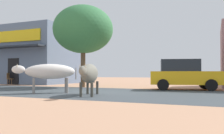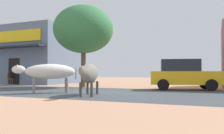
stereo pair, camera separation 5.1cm
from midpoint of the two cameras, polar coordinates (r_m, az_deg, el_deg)
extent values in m
plane|color=tan|center=(11.71, -4.29, -5.85)|extent=(80.00, 80.00, 0.00)
cube|color=#3E454A|center=(11.71, -4.29, -5.84)|extent=(72.00, 6.44, 0.00)
cube|color=slate|center=(23.08, -16.70, 2.54)|extent=(6.13, 5.20, 4.97)
cube|color=yellow|center=(21.27, -21.30, 6.69)|extent=(4.90, 0.10, 0.90)
cube|color=#262D38|center=(20.88, -22.07, 4.37)|extent=(5.88, 0.90, 0.12)
cube|color=black|center=(21.24, -21.74, -0.94)|extent=(1.10, 0.06, 2.10)
cylinder|color=brown|center=(15.94, -6.57, -0.22)|extent=(0.30, 0.30, 2.48)
ellipsoid|color=#347542|center=(16.19, -6.55, 8.66)|extent=(3.87, 3.87, 3.10)
cube|color=gold|center=(13.92, 16.66, -2.42)|extent=(3.94, 2.46, 0.70)
cube|color=#1E2328|center=(13.90, 15.52, 0.33)|extent=(2.31, 1.95, 0.64)
cylinder|color=black|center=(14.94, 20.82, -3.66)|extent=(0.63, 0.31, 0.60)
cylinder|color=black|center=(13.32, 22.20, -3.92)|extent=(0.63, 0.31, 0.60)
cylinder|color=black|center=(14.67, 11.65, -3.76)|extent=(0.63, 0.31, 0.60)
cylinder|color=black|center=(13.01, 11.90, -4.06)|extent=(0.63, 0.31, 0.60)
ellipsoid|color=silver|center=(11.45, -13.95, -1.02)|extent=(2.08, 1.92, 0.68)
ellipsoid|color=silver|center=(11.44, -20.74, -0.54)|extent=(0.61, 0.58, 0.36)
cone|color=beige|center=(11.35, -21.02, 0.38)|extent=(0.06, 0.06, 0.12)
cone|color=beige|center=(11.55, -20.96, 0.35)|extent=(0.06, 0.06, 0.12)
cylinder|color=gray|center=(11.22, -17.58, -4.22)|extent=(0.11, 0.11, 0.69)
cylinder|color=gray|center=(11.65, -17.58, -4.11)|extent=(0.11, 0.11, 0.69)
cylinder|color=gray|center=(11.31, -10.25, -4.24)|extent=(0.11, 0.11, 0.69)
cylinder|color=gray|center=(11.74, -10.52, -4.14)|extent=(0.11, 0.11, 0.69)
cylinder|color=gray|center=(11.58, -8.23, -1.54)|extent=(0.05, 0.05, 0.54)
ellipsoid|color=slate|center=(10.00, -5.10, -1.51)|extent=(1.19, 2.12, 0.78)
ellipsoid|color=slate|center=(8.77, -6.65, -0.88)|extent=(0.43, 0.62, 0.36)
cone|color=beige|center=(8.70, -6.07, 0.31)|extent=(0.06, 0.06, 0.12)
cone|color=beige|center=(8.74, -7.35, 0.31)|extent=(0.06, 0.06, 0.12)
cylinder|color=#43423A|center=(9.34, -4.59, -5.27)|extent=(0.11, 0.11, 0.55)
cylinder|color=#43423A|center=(9.42, -7.13, -5.23)|extent=(0.11, 0.11, 0.55)
cylinder|color=#43423A|center=(10.64, -3.31, -4.80)|extent=(0.11, 0.11, 0.55)
cylinder|color=#43423A|center=(10.71, -5.56, -4.78)|extent=(0.11, 0.11, 0.55)
cylinder|color=#43423A|center=(11.05, -4.06, -2.03)|extent=(0.05, 0.05, 0.63)
cube|color=brown|center=(21.12, -22.29, -2.56)|extent=(0.56, 0.56, 0.05)
cube|color=brown|center=(21.21, -22.77, -1.88)|extent=(0.19, 0.43, 0.44)
cylinder|color=brown|center=(21.21, -21.66, -3.20)|extent=(0.04, 0.04, 0.43)
cylinder|color=brown|center=(20.89, -22.07, -3.22)|extent=(0.04, 0.04, 0.43)
cylinder|color=brown|center=(21.36, -22.52, -3.18)|extent=(0.04, 0.04, 0.43)
cylinder|color=brown|center=(21.05, -22.94, -3.20)|extent=(0.04, 0.04, 0.43)
camera|label=1|loc=(0.03, -89.87, 0.00)|focal=39.42mm
camera|label=2|loc=(0.03, 90.13, 0.00)|focal=39.42mm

